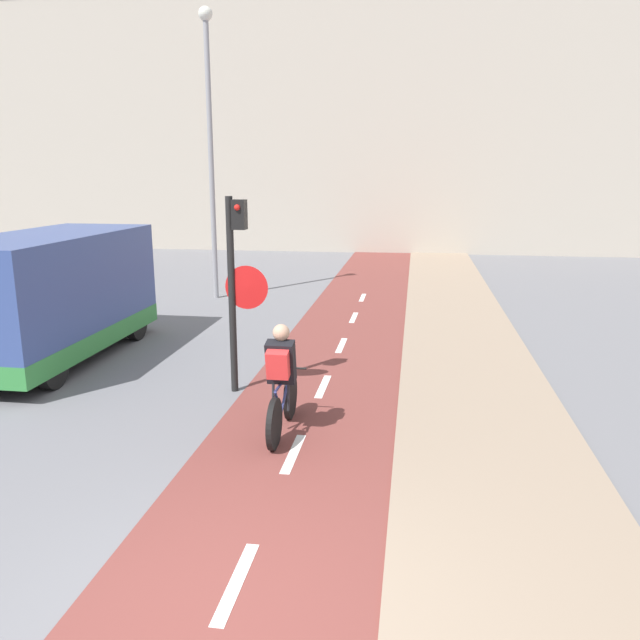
# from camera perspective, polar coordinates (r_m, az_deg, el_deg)

# --- Properties ---
(ground_plane) EXTENTS (120.00, 120.00, 0.00)m
(ground_plane) POSITION_cam_1_polar(r_m,az_deg,el_deg) (5.34, -9.30, -25.88)
(ground_plane) COLOR slate
(bike_lane) EXTENTS (2.43, 60.00, 0.02)m
(bike_lane) POSITION_cam_1_polar(r_m,az_deg,el_deg) (5.34, -9.28, -25.75)
(bike_lane) COLOR brown
(bike_lane) RESTS_ON ground_plane
(building_row_background) EXTENTS (60.00, 5.20, 11.38)m
(building_row_background) POSITION_cam_1_polar(r_m,az_deg,el_deg) (29.83, 6.27, 17.63)
(building_row_background) COLOR #B2A899
(building_row_background) RESTS_ON ground_plane
(traffic_light_pole) EXTENTS (0.67, 0.25, 3.04)m
(traffic_light_pole) POSITION_cam_1_polar(r_m,az_deg,el_deg) (9.57, -7.63, 4.26)
(traffic_light_pole) COLOR black
(traffic_light_pole) RESTS_ON ground_plane
(street_lamp_far) EXTENTS (0.36, 0.36, 7.47)m
(street_lamp_far) POSITION_cam_1_polar(r_m,az_deg,el_deg) (17.31, -10.04, 16.84)
(street_lamp_far) COLOR gray
(street_lamp_far) RESTS_ON ground_plane
(cyclist_near) EXTENTS (0.46, 1.68, 1.49)m
(cyclist_near) POSITION_cam_1_polar(r_m,az_deg,el_deg) (8.15, -3.54, -5.76)
(cyclist_near) COLOR black
(cyclist_near) RESTS_ON ground_plane
(van) EXTENTS (1.96, 4.75, 2.31)m
(van) POSITION_cam_1_polar(r_m,az_deg,el_deg) (12.38, -23.37, 1.80)
(van) COLOR #334784
(van) RESTS_ON ground_plane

